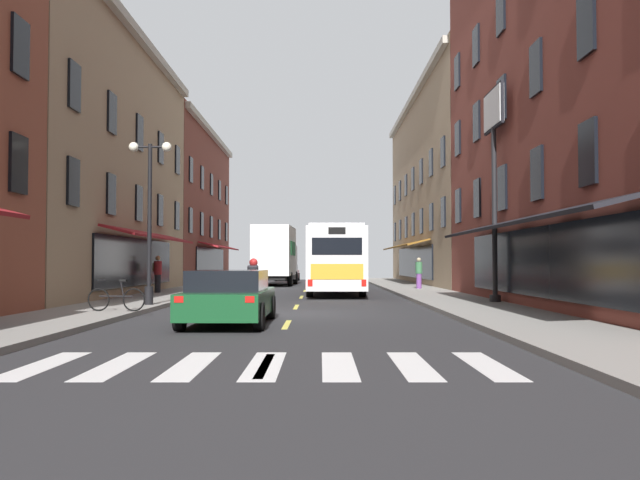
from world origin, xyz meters
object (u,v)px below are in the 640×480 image
object	(u,v)px
sedan_mid	(288,272)
pedestrian_mid	(419,273)
bicycle_near	(117,299)
pedestrian_near	(158,273)
street_lamp_twin	(150,214)
motorcycle_rider	(254,289)
sedan_near	(230,297)
transit_bus	(335,260)
billboard_sign	(494,143)
box_truck	(276,255)

from	to	relation	value
sedan_mid	pedestrian_mid	distance (m)	21.79
bicycle_near	pedestrian_near	xyz separation A→B (m)	(-1.73, 11.88, 0.54)
street_lamp_twin	pedestrian_mid	bearing A→B (deg)	51.35
motorcycle_rider	bicycle_near	world-z (taller)	motorcycle_rider
pedestrian_mid	sedan_near	bearing A→B (deg)	-139.27
motorcycle_rider	street_lamp_twin	size ratio (longest dim) A/B	0.38
transit_bus	pedestrian_near	xyz separation A→B (m)	(-8.28, -2.34, -0.63)
billboard_sign	pedestrian_near	xyz separation A→B (m)	(-13.77, 7.21, -4.75)
transit_bus	sedan_near	distance (m)	17.10
pedestrian_near	pedestrian_mid	world-z (taller)	pedestrian_near
box_truck	pedestrian_mid	bearing A→B (deg)	-46.82
street_lamp_twin	sedan_mid	bearing A→B (deg)	85.10
transit_bus	sedan_near	world-z (taller)	transit_bus
billboard_sign	motorcycle_rider	size ratio (longest dim) A/B	3.68
sedan_mid	motorcycle_rider	world-z (taller)	motorcycle_rider
box_truck	pedestrian_near	size ratio (longest dim) A/B	4.62
billboard_sign	street_lamp_twin	world-z (taller)	billboard_sign
box_truck	transit_bus	bearing A→B (deg)	-71.83
pedestrian_mid	sedan_mid	bearing A→B (deg)	83.76
billboard_sign	sedan_near	size ratio (longest dim) A/B	1.66
sedan_near	pedestrian_near	distance (m)	15.42
billboard_sign	sedan_near	bearing A→B (deg)	-139.38
sedan_mid	motorcycle_rider	size ratio (longest dim) A/B	2.12
bicycle_near	pedestrian_mid	size ratio (longest dim) A/B	1.03
box_truck	bicycle_near	size ratio (longest dim) A/B	4.62
sedan_near	sedan_mid	xyz separation A→B (m)	(-0.51, 39.53, 0.01)
box_truck	pedestrian_near	distance (m)	14.41
bicycle_near	motorcycle_rider	bearing A→B (deg)	21.34
transit_bus	billboard_sign	bearing A→B (deg)	-60.12
box_truck	pedestrian_mid	distance (m)	12.13
billboard_sign	bicycle_near	bearing A→B (deg)	-158.80
sedan_near	sedan_mid	distance (m)	39.54
box_truck	bicycle_near	bearing A→B (deg)	-96.38
box_truck	sedan_near	size ratio (longest dim) A/B	1.71
billboard_sign	motorcycle_rider	world-z (taller)	billboard_sign
box_truck	sedan_near	bearing A→B (deg)	-88.52
billboard_sign	street_lamp_twin	xyz separation A→B (m)	(-11.88, -1.68, -2.67)
transit_bus	street_lamp_twin	bearing A→B (deg)	-119.65
bicycle_near	pedestrian_mid	bearing A→B (deg)	56.33
pedestrian_mid	street_lamp_twin	bearing A→B (deg)	-156.56
sedan_mid	transit_bus	bearing A→B (deg)	-81.29
transit_bus	pedestrian_near	bearing A→B (deg)	-164.23
transit_bus	motorcycle_rider	xyz separation A→B (m)	(-2.79, -12.75, -0.97)
sedan_mid	pedestrian_mid	size ratio (longest dim) A/B	2.65
billboard_sign	sedan_mid	xyz separation A→B (m)	(-8.97, 32.27, -5.10)
box_truck	motorcycle_rider	size ratio (longest dim) A/B	3.80
pedestrian_mid	street_lamp_twin	xyz separation A→B (m)	(-10.96, -13.71, 2.14)
sedan_near	motorcycle_rider	bearing A→B (deg)	87.38
motorcycle_rider	bicycle_near	size ratio (longest dim) A/B	1.21
sedan_near	pedestrian_mid	distance (m)	20.71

